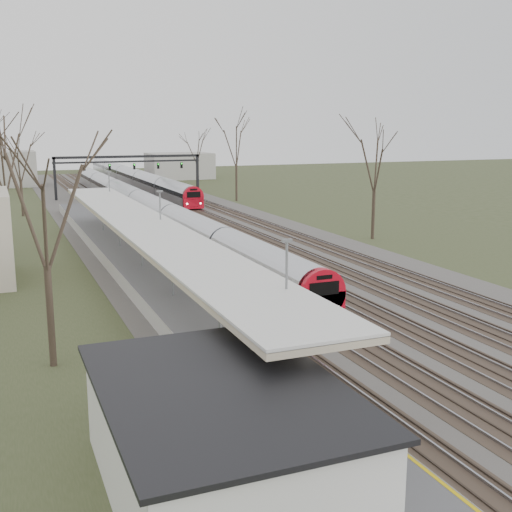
{
  "coord_description": "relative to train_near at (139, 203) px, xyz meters",
  "views": [
    {
      "loc": [
        -17.79,
        -7.64,
        10.27
      ],
      "look_at": [
        -2.49,
        29.88,
        2.0
      ],
      "focal_mm": 45.0,
      "sensor_mm": 36.0,
      "label": 1
    }
  ],
  "objects": [
    {
      "name": "track_bed",
      "position": [
        2.76,
        -10.48,
        -1.42
      ],
      "size": [
        24.0,
        160.0,
        0.22
      ],
      "color": "#474442",
      "rests_on": "ground"
    },
    {
      "name": "platform",
      "position": [
        -6.55,
        -27.98,
        -0.98
      ],
      "size": [
        3.5,
        69.0,
        1.0
      ],
      "primitive_type": "cube",
      "color": "#9E9B93",
      "rests_on": "ground"
    },
    {
      "name": "canopy",
      "position": [
        -6.55,
        -32.49,
        2.45
      ],
      "size": [
        4.1,
        50.0,
        3.11
      ],
      "color": "slate",
      "rests_on": "platform"
    },
    {
      "name": "station_building",
      "position": [
        -10.0,
        -57.48,
        0.12
      ],
      "size": [
        6.0,
        9.0,
        3.2
      ],
      "primitive_type": "cube",
      "color": "silver",
      "rests_on": "ground"
    },
    {
      "name": "signal_gantry",
      "position": [
        2.79,
        19.51,
        3.43
      ],
      "size": [
        21.0,
        0.59,
        6.08
      ],
      "color": "black",
      "rests_on": "ground"
    },
    {
      "name": "tree_west_near",
      "position": [
        -13.5,
        -45.48,
        5.81
      ],
      "size": [
        5.0,
        5.0,
        10.3
      ],
      "color": "#2D231C",
      "rests_on": "ground"
    },
    {
      "name": "tree_west_far",
      "position": [
        -14.5,
        -17.48,
        6.54
      ],
      "size": [
        5.5,
        5.5,
        11.33
      ],
      "color": "#2D231C",
      "rests_on": "ground"
    },
    {
      "name": "tree_east_far",
      "position": [
        16.5,
        -23.48,
        5.81
      ],
      "size": [
        5.0,
        5.0,
        10.3
      ],
      "color": "#2D231C",
      "rests_on": "ground"
    },
    {
      "name": "train_near",
      "position": [
        0.0,
        0.0,
        0.0
      ],
      "size": [
        2.62,
        90.21,
        3.05
      ],
      "color": "#B0B3BA",
      "rests_on": "ground"
    },
    {
      "name": "train_far",
      "position": [
        7.0,
        38.98,
        0.0
      ],
      "size": [
        2.62,
        75.21,
        3.05
      ],
      "color": "#B0B3BA",
      "rests_on": "ground"
    },
    {
      "name": "passenger",
      "position": [
        -6.14,
        -59.77,
        0.29
      ],
      "size": [
        0.53,
        0.65,
        1.54
      ],
      "primitive_type": "imported",
      "rotation": [
        0.0,
        0.0,
        1.23
      ],
      "color": "navy",
      "rests_on": "platform"
    }
  ]
}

